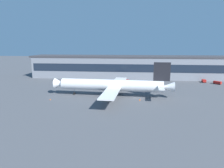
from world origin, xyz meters
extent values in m
plane|color=#4C4F54|center=(0.00, 0.00, 0.00)|extent=(600.00, 600.00, 0.00)
cube|color=gray|center=(0.00, 56.21, 7.28)|extent=(146.70, 19.95, 14.57)
cube|color=#38383D|center=(0.00, 56.21, 15.17)|extent=(149.63, 20.34, 1.20)
cube|color=#192333|center=(0.00, 46.19, 8.01)|extent=(143.77, 0.16, 5.24)
cylinder|color=white|center=(-11.72, 1.43, 5.27)|extent=(47.71, 7.91, 5.19)
cone|color=white|center=(-36.98, 2.88, 5.27)|extent=(4.95, 5.19, 4.93)
cone|color=white|center=(13.80, -0.03, 5.27)|extent=(5.97, 4.99, 4.67)
cube|color=black|center=(10.99, 0.13, 12.02)|extent=(7.29, 0.92, 8.31)
cube|color=white|center=(10.16, -5.55, 6.05)|extent=(2.93, 9.47, 0.30)
cube|color=white|center=(10.82, 5.86, 6.05)|extent=(2.93, 9.47, 0.30)
cube|color=white|center=(-10.48, -11.94, 4.75)|extent=(7.21, 21.68, 0.50)
cube|color=white|center=(-8.96, 14.58, 4.75)|extent=(7.21, 21.68, 0.50)
cylinder|color=#99999E|center=(-11.30, -8.69, 2.92)|extent=(4.44, 3.10, 2.86)
cylinder|color=#99999E|center=(-10.14, 11.44, 2.92)|extent=(4.44, 3.10, 2.86)
cylinder|color=black|center=(-29.74, 2.47, 0.55)|extent=(1.13, 0.56, 1.10)
cylinder|color=slate|center=(-29.74, 2.47, 2.16)|extent=(0.24, 0.24, 2.67)
cylinder|color=black|center=(-9.48, -1.04, 0.55)|extent=(1.13, 0.56, 1.10)
cylinder|color=slate|center=(-9.48, -1.04, 2.16)|extent=(0.24, 0.24, 2.67)
cylinder|color=black|center=(-9.22, 3.63, 0.55)|extent=(1.13, 0.56, 1.10)
cylinder|color=slate|center=(-9.22, 3.63, 2.16)|extent=(0.24, 0.24, 2.67)
cube|color=red|center=(-6.79, 32.60, 1.45)|extent=(5.49, 3.01, 2.20)
cube|color=black|center=(-5.38, 32.37, 1.89)|extent=(2.12, 2.29, 0.55)
cylinder|color=black|center=(-4.83, 33.28, 0.35)|extent=(0.74, 0.41, 0.70)
cylinder|color=black|center=(-5.15, 31.33, 0.35)|extent=(0.74, 0.41, 0.70)
cylinder|color=black|center=(-8.42, 33.87, 0.35)|extent=(0.74, 0.41, 0.70)
cylinder|color=black|center=(-8.75, 31.92, 0.35)|extent=(0.74, 0.41, 0.70)
cube|color=red|center=(43.16, 41.94, 1.10)|extent=(2.16, 3.69, 1.50)
cube|color=black|center=(43.20, 42.93, 1.40)|extent=(1.90, 1.34, 0.38)
cylinder|color=black|center=(42.32, 43.24, 0.35)|extent=(0.33, 0.71, 0.70)
cylinder|color=black|center=(44.11, 43.16, 0.35)|extent=(0.33, 0.71, 0.70)
cylinder|color=black|center=(42.20, 40.72, 0.35)|extent=(0.33, 0.71, 0.70)
cylinder|color=black|center=(44.00, 40.64, 0.35)|extent=(0.33, 0.71, 0.70)
cube|color=red|center=(49.27, 36.60, 1.10)|extent=(4.44, 4.47, 1.50)
cube|color=black|center=(50.12, 35.74, 1.40)|extent=(2.33, 2.32, 0.38)
cylinder|color=black|center=(50.96, 36.11, 0.35)|extent=(0.71, 0.71, 0.70)
cylinder|color=black|center=(49.74, 34.91, 0.35)|extent=(0.71, 0.71, 0.70)
cylinder|color=black|center=(48.80, 38.30, 0.35)|extent=(0.71, 0.71, 0.70)
cylinder|color=black|center=(47.58, 37.10, 0.35)|extent=(0.71, 0.71, 0.70)
cone|color=#F2590C|center=(1.45, -4.75, 0.37)|extent=(0.59, 0.59, 0.74)
cone|color=#F2590C|center=(-37.47, -8.05, 0.30)|extent=(0.48, 0.48, 0.59)
camera|label=1|loc=(-1.52, -90.82, 24.15)|focal=32.71mm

